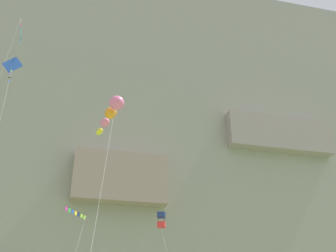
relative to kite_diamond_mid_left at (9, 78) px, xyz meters
name	(u,v)px	position (x,y,z in m)	size (l,w,h in m)	color
cliff_face	(111,159)	(11.29, 39.99, 10.58)	(180.00, 33.99, 57.75)	gray
kite_diamond_mid_left	(9,78)	(0.00, 0.00, 0.00)	(1.47, 2.78, 20.34)	blue
kite_banner_upper_left	(74,222)	(5.80, 9.25, -8.06)	(2.07, 7.52, 11.36)	black
kite_box_high_center	(161,220)	(14.41, 13.01, -6.47)	(1.59, 6.53, 12.61)	navy
kite_banner_upper_mid	(14,51)	(-2.13, 9.94, 9.46)	(2.38, 7.39, 30.95)	black
kite_windsock_near_cliff	(111,113)	(6.85, -8.33, -6.40)	(1.69, 6.52, 12.43)	pink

